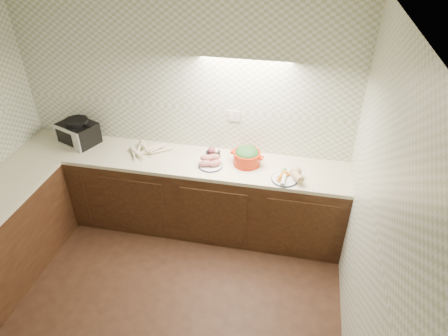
% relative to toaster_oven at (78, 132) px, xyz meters
% --- Properties ---
extents(room, '(3.60, 3.60, 2.60)m').
position_rel_toaster_oven_xyz_m(room, '(1.19, -1.60, 0.59)').
color(room, black).
rests_on(room, ground).
extents(counter, '(3.60, 3.60, 0.90)m').
position_rel_toaster_oven_xyz_m(counter, '(0.51, -0.92, -0.58)').
color(counter, black).
rests_on(counter, ground).
extents(toaster_oven, '(0.49, 0.44, 0.29)m').
position_rel_toaster_oven_xyz_m(toaster_oven, '(0.00, 0.00, 0.00)').
color(toaster_oven, black).
rests_on(toaster_oven, counter).
extents(parsnip_pile, '(0.41, 0.43, 0.07)m').
position_rel_toaster_oven_xyz_m(parsnip_pile, '(0.82, -0.10, -0.10)').
color(parsnip_pile, beige).
rests_on(parsnip_pile, counter).
extents(sweet_potato_plate, '(0.26, 0.25, 0.12)m').
position_rel_toaster_oven_xyz_m(sweet_potato_plate, '(1.56, -0.16, -0.09)').
color(sweet_potato_plate, '#16213C').
rests_on(sweet_potato_plate, counter).
extents(onion_bowl, '(0.15, 0.15, 0.12)m').
position_rel_toaster_oven_xyz_m(onion_bowl, '(1.55, 0.02, -0.09)').
color(onion_bowl, black).
rests_on(onion_bowl, counter).
extents(dutch_oven, '(0.35, 0.33, 0.20)m').
position_rel_toaster_oven_xyz_m(dutch_oven, '(1.92, -0.05, -0.04)').
color(dutch_oven, '#AF2005').
rests_on(dutch_oven, counter).
extents(veg_plate, '(0.34, 0.34, 0.12)m').
position_rel_toaster_oven_xyz_m(veg_plate, '(2.38, -0.23, -0.09)').
color(veg_plate, '#16213C').
rests_on(veg_plate, counter).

